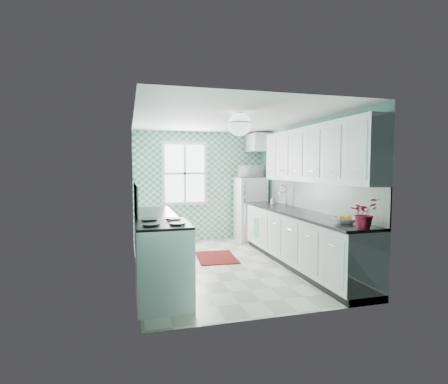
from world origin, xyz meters
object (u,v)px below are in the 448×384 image
object	(u,v)px
potted_plant	(364,213)
fridge	(250,209)
stove	(163,262)
microwave	(250,171)
ceiling_light	(240,124)
fruit_bowl	(345,221)
sink	(278,206)

from	to	relation	value
potted_plant	fridge	bearing A→B (deg)	91.33
stove	microwave	xyz separation A→B (m)	(2.31, 3.27, 1.08)
ceiling_light	stove	xyz separation A→B (m)	(-1.20, -0.66, -1.80)
microwave	fridge	bearing A→B (deg)	55.26
ceiling_light	stove	bearing A→B (deg)	-151.12
potted_plant	microwave	xyz separation A→B (m)	(-0.09, 3.89, 0.47)
fruit_bowl	potted_plant	distance (m)	0.41
stove	fruit_bowl	xyz separation A→B (m)	(2.40, -0.24, 0.46)
fridge	fruit_bowl	size ratio (longest dim) A/B	4.87
ceiling_light	sink	bearing A→B (deg)	46.81
fruit_bowl	potted_plant	size ratio (longest dim) A/B	0.80
microwave	potted_plant	bearing A→B (deg)	91.82
sink	fruit_bowl	size ratio (longest dim) A/B	1.78
ceiling_light	microwave	world-z (taller)	ceiling_light
fruit_bowl	sink	bearing A→B (deg)	89.89
sink	potted_plant	world-z (taller)	sink
stove	microwave	bearing A→B (deg)	55.22
stove	potted_plant	bearing A→B (deg)	-14.01
stove	potted_plant	size ratio (longest dim) A/B	2.66
fridge	stove	distance (m)	4.01
fridge	sink	size ratio (longest dim) A/B	2.74
sink	potted_plant	size ratio (longest dim) A/B	1.42
microwave	sink	bearing A→B (deg)	94.55
fridge	ceiling_light	bearing A→B (deg)	-110.67
stove	sink	xyz separation A→B (m)	(2.40, 1.94, 0.41)
sink	potted_plant	distance (m)	2.57
ceiling_light	potted_plant	size ratio (longest dim) A/B	0.93
stove	potted_plant	xyz separation A→B (m)	(2.40, -0.62, 0.61)
ceiling_light	sink	xyz separation A→B (m)	(1.20, 1.28, -1.39)
ceiling_light	microwave	distance (m)	2.93
fridge	microwave	bearing A→B (deg)	57.14
fruit_bowl	microwave	bearing A→B (deg)	91.47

